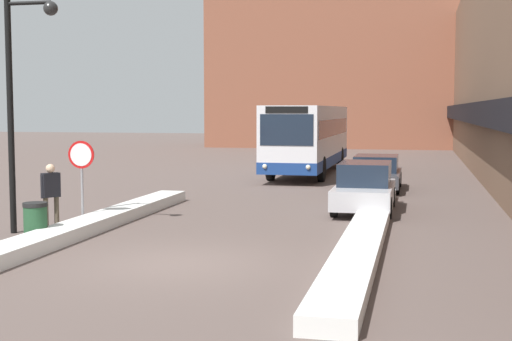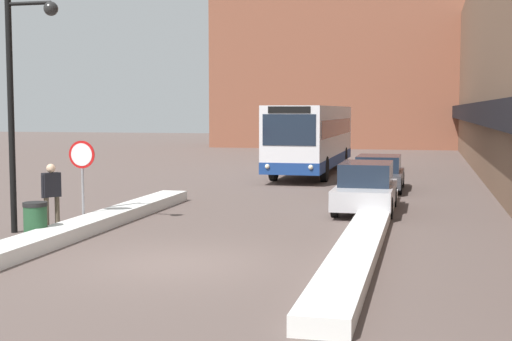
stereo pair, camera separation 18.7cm
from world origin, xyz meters
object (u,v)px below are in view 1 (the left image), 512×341
object	(u,v)px
parked_car_front	(365,187)
street_lamp	(20,88)
stop_sign	(81,164)
trash_bin	(35,222)
parked_car_back	(376,173)
city_bus	(309,137)
pedestrian	(51,190)

from	to	relation	value
parked_car_front	street_lamp	xyz separation A→B (m)	(-8.29, -6.00, 2.98)
stop_sign	street_lamp	size ratio (longest dim) A/B	0.39
street_lamp	trash_bin	bearing A→B (deg)	-46.99
stop_sign	trash_bin	xyz separation A→B (m)	(-0.03, -2.41, -1.22)
parked_car_back	stop_sign	distance (m)	13.05
parked_car_back	street_lamp	bearing A→B (deg)	-124.21
stop_sign	trash_bin	distance (m)	2.70
city_bus	stop_sign	distance (m)	17.75
parked_car_back	trash_bin	distance (m)	15.08
parked_car_front	stop_sign	world-z (taller)	stop_sign
parked_car_front	parked_car_back	distance (m)	6.19
pedestrian	city_bus	bearing A→B (deg)	21.92
stop_sign	street_lamp	world-z (taller)	street_lamp
city_bus	street_lamp	xyz separation A→B (m)	(-4.58, -18.84, 1.91)
stop_sign	pedestrian	distance (m)	1.10
pedestrian	trash_bin	xyz separation A→B (m)	(0.52, -1.72, -0.57)
city_bus	parked_car_back	size ratio (longest dim) A/B	2.90
street_lamp	pedestrian	xyz separation A→B (m)	(0.36, 0.77, -2.70)
city_bus	parked_car_front	distance (m)	13.41
city_bus	trash_bin	distance (m)	20.17
parked_car_back	trash_bin	xyz separation A→B (m)	(-7.40, -13.14, -0.22)
stop_sign	trash_bin	size ratio (longest dim) A/B	2.47
parked_car_back	stop_sign	xyz separation A→B (m)	(-7.37, -10.72, 1.01)
parked_car_front	city_bus	bearing A→B (deg)	106.11
city_bus	stop_sign	size ratio (longest dim) A/B	5.38
parked_car_front	trash_bin	bearing A→B (deg)	-136.83
parked_car_back	stop_sign	bearing A→B (deg)	-124.51
city_bus	parked_car_back	xyz separation A→B (m)	(3.71, -6.65, -1.14)
street_lamp	parked_car_back	bearing A→B (deg)	55.79
city_bus	parked_car_back	distance (m)	7.70
parked_car_back	stop_sign	size ratio (longest dim) A/B	1.86
street_lamp	trash_bin	world-z (taller)	street_lamp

